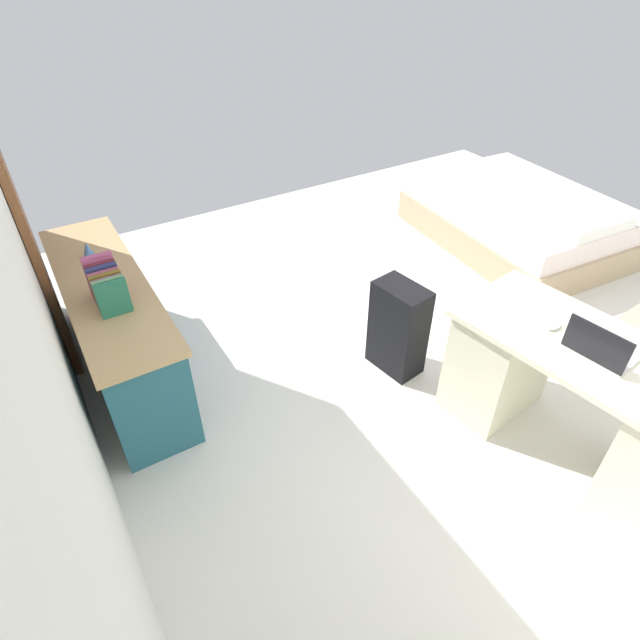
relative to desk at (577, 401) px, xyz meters
name	(u,v)px	position (x,y,z in m)	size (l,w,h in m)	color
ground_plane	(455,343)	(1.03, -0.15, -0.39)	(6.03, 6.03, 0.00)	silver
wall_back	(24,311)	(1.03, 2.37, 0.88)	(4.19, 0.10, 2.55)	silver
door_wooden	(20,214)	(2.57, 2.29, 0.63)	(0.88, 0.05, 2.04)	brown
desk	(577,401)	(0.00, 0.00, 0.00)	(1.51, 0.84, 0.76)	beige
credenza	(117,328)	(2.01, 1.98, -0.03)	(1.80, 0.48, 0.73)	#235B6B
bed	(518,219)	(1.88, -1.72, -0.15)	(2.01, 1.55, 0.58)	tan
suitcase_black	(398,328)	(1.08, 0.38, -0.07)	(0.36, 0.22, 0.66)	black
laptop	(599,349)	(-0.02, 0.05, 0.41)	(0.34, 0.26, 0.21)	#B7B7BC
computer_mouse	(554,325)	(0.25, 0.04, 0.38)	(0.06, 0.10, 0.03)	white
book_row	(107,286)	(1.77, 1.99, 0.44)	(0.31, 0.17, 0.24)	#236B50
figurine_small	(88,250)	(2.35, 1.99, 0.39)	(0.08, 0.08, 0.11)	#4C7FBF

